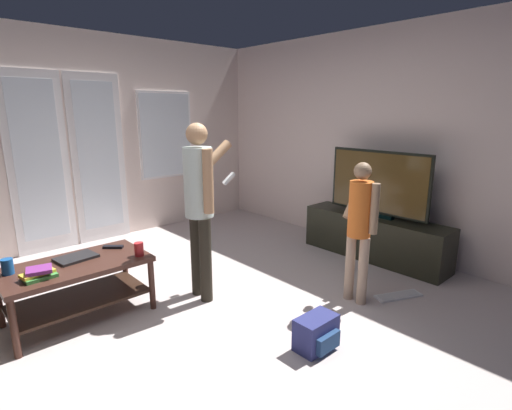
{
  "coord_description": "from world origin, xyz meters",
  "views": [
    {
      "loc": [
        -1.55,
        -2.4,
        1.66
      ],
      "look_at": [
        0.83,
        0.2,
        0.8
      ],
      "focal_mm": 27.46,
      "sensor_mm": 36.0,
      "label": 1
    }
  ],
  "objects": [
    {
      "name": "wall_back_with_doors",
      "position": [
        0.04,
        2.62,
        1.27
      ],
      "size": [
        5.36,
        0.09,
        2.61
      ],
      "color": "silver",
      "rests_on": "ground_plane"
    },
    {
      "name": "coffee_table",
      "position": [
        -0.65,
        0.71,
        0.35
      ],
      "size": [
        1.09,
        0.6,
        0.47
      ],
      "color": "#42241C",
      "rests_on": "ground_plane"
    },
    {
      "name": "cup_near_edge",
      "position": [
        -0.2,
        0.52,
        0.53
      ],
      "size": [
        0.08,
        0.08,
        0.11
      ],
      "primitive_type": "cylinder",
      "color": "red",
      "rests_on": "coffee_table"
    },
    {
      "name": "tv_stand",
      "position": [
        2.3,
        -0.19,
        0.25
      ],
      "size": [
        0.4,
        1.67,
        0.49
      ],
      "color": "black",
      "rests_on": "ground_plane"
    },
    {
      "name": "tv_remote_black",
      "position": [
        -0.28,
        0.85,
        0.49
      ],
      "size": [
        0.16,
        0.15,
        0.02
      ],
      "primitive_type": "cube",
      "rotation": [
        0.0,
        0.0,
        -0.73
      ],
      "color": "black",
      "rests_on": "coffee_table"
    },
    {
      "name": "laptop_closed",
      "position": [
        -0.61,
        0.8,
        0.49
      ],
      "size": [
        0.33,
        0.25,
        0.02
      ],
      "primitive_type": "cube",
      "rotation": [
        0.0,
        0.0,
        0.13
      ],
      "color": "black",
      "rests_on": "coffee_table"
    },
    {
      "name": "loose_keyboard",
      "position": [
        1.61,
        -0.87,
        0.01
      ],
      "size": [
        0.45,
        0.3,
        0.02
      ],
      "color": "white",
      "rests_on": "ground_plane"
    },
    {
      "name": "person_child",
      "position": [
        1.26,
        -0.64,
        0.74
      ],
      "size": [
        0.4,
        0.34,
        1.24
      ],
      "color": "tan",
      "rests_on": "ground_plane"
    },
    {
      "name": "book_stack",
      "position": [
        -0.94,
        0.59,
        0.51
      ],
      "size": [
        0.24,
        0.18,
        0.08
      ],
      "color": "#419343",
      "rests_on": "coffee_table"
    },
    {
      "name": "person_adult",
      "position": [
        0.31,
        0.34,
        0.93
      ],
      "size": [
        0.62,
        0.42,
        1.56
      ],
      "color": "#2B261E",
      "rests_on": "ground_plane"
    },
    {
      "name": "flat_screen_tv",
      "position": [
        2.3,
        -0.18,
        0.87
      ],
      "size": [
        0.08,
        1.18,
        0.74
      ],
      "color": "black",
      "rests_on": "tv_stand"
    },
    {
      "name": "cup_by_laptop",
      "position": [
        -1.09,
        0.83,
        0.53
      ],
      "size": [
        0.08,
        0.08,
        0.12
      ],
      "primitive_type": "cylinder",
      "color": "#19529B",
      "rests_on": "coffee_table"
    },
    {
      "name": "backpack",
      "position": [
        0.44,
        -0.86,
        0.12
      ],
      "size": [
        0.31,
        0.22,
        0.24
      ],
      "color": "navy",
      "rests_on": "ground_plane"
    },
    {
      "name": "ground_plane",
      "position": [
        0.0,
        0.0,
        -0.01
      ],
      "size": [
        5.36,
        5.31,
        0.02
      ],
      "primitive_type": "cube",
      "color": "beige"
    },
    {
      "name": "wall_right_plain",
      "position": [
        2.65,
        0.0,
        1.29
      ],
      "size": [
        0.06,
        5.31,
        2.58
      ],
      "color": "silver",
      "rests_on": "ground_plane"
    }
  ]
}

